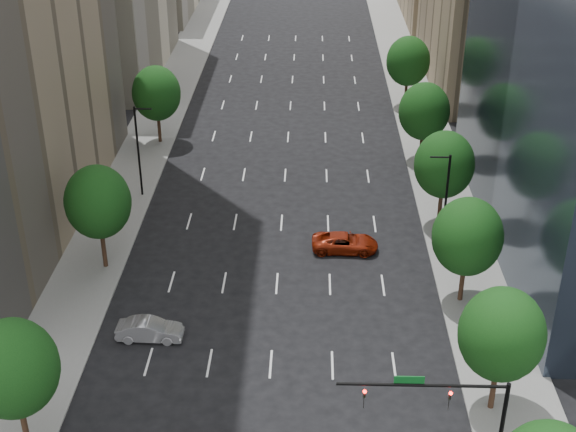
{
  "coord_description": "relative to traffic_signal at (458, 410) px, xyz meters",
  "views": [
    {
      "loc": [
        2.44,
        -2.94,
        34.4
      ],
      "look_at": [
        0.98,
        46.34,
        8.0
      ],
      "focal_mm": 49.95,
      "sensor_mm": 36.0,
      "label": 1
    }
  ],
  "objects": [
    {
      "name": "tree_left_2",
      "position": [
        -24.53,
        48.0,
        0.5
      ],
      "size": [
        5.2,
        5.2,
        8.68
      ],
      "color": "#382316",
      "rests_on": "ground"
    },
    {
      "name": "car_silver",
      "position": [
        -19.18,
        12.59,
        -4.4
      ],
      "size": [
        4.7,
        1.7,
        1.54
      ],
      "primitive_type": "imported",
      "rotation": [
        0.0,
        0.0,
        1.56
      ],
      "color": "gray",
      "rests_on": "ground"
    },
    {
      "name": "sidewalk_right",
      "position": [
        4.97,
        30.0,
        -5.1
      ],
      "size": [
        6.0,
        200.0,
        0.15
      ],
      "primitive_type": "cube",
      "color": "slate",
      "rests_on": "ground"
    },
    {
      "name": "car_red_far",
      "position": [
        -5.03,
        25.26,
        -4.4
      ],
      "size": [
        5.6,
        2.66,
        1.54
      ],
      "primitive_type": "imported",
      "rotation": [
        0.0,
        0.0,
        1.55
      ],
      "color": "maroon",
      "rests_on": "ground"
    },
    {
      "name": "tree_right_1",
      "position": [
        3.47,
        6.0,
        0.58
      ],
      "size": [
        5.2,
        5.2,
        8.75
      ],
      "color": "#382316",
      "rests_on": "ground"
    },
    {
      "name": "traffic_signal",
      "position": [
        0.0,
        0.0,
        0.0
      ],
      "size": [
        9.12,
        0.4,
        7.38
      ],
      "color": "black",
      "rests_on": "ground"
    },
    {
      "name": "streetlight_rn",
      "position": [
        2.91,
        25.0,
        -0.33
      ],
      "size": [
        1.7,
        0.2,
        9.0
      ],
      "color": "black",
      "rests_on": "ground"
    },
    {
      "name": "streetlight_ln",
      "position": [
        -23.96,
        35.0,
        -0.33
      ],
      "size": [
        1.7,
        0.2,
        9.0
      ],
      "color": "black",
      "rests_on": "ground"
    },
    {
      "name": "tree_left_1",
      "position": [
        -24.53,
        22.0,
        0.79
      ],
      "size": [
        5.2,
        5.2,
        8.97
      ],
      "color": "#382316",
      "rests_on": "ground"
    },
    {
      "name": "tree_right_3",
      "position": [
        3.47,
        30.0,
        0.72
      ],
      "size": [
        5.2,
        5.2,
        8.89
      ],
      "color": "#382316",
      "rests_on": "ground"
    },
    {
      "name": "tree_right_5",
      "position": [
        3.47,
        60.0,
        0.58
      ],
      "size": [
        5.2,
        5.2,
        8.75
      ],
      "color": "#382316",
      "rests_on": "ground"
    },
    {
      "name": "sidewalk_left",
      "position": [
        -26.03,
        30.0,
        -5.1
      ],
      "size": [
        6.0,
        200.0,
        0.15
      ],
      "primitive_type": "cube",
      "color": "slate",
      "rests_on": "ground"
    },
    {
      "name": "tree_left_0",
      "position": [
        -24.53,
        2.0,
        0.58
      ],
      "size": [
        5.2,
        5.2,
        8.75
      ],
      "color": "#382316",
      "rests_on": "ground"
    },
    {
      "name": "tree_right_2",
      "position": [
        3.47,
        18.0,
        0.43
      ],
      "size": [
        5.2,
        5.2,
        8.61
      ],
      "color": "#382316",
      "rests_on": "ground"
    },
    {
      "name": "tree_right_4",
      "position": [
        3.47,
        44.0,
        0.29
      ],
      "size": [
        5.2,
        5.2,
        8.46
      ],
      "color": "#382316",
      "rests_on": "ground"
    }
  ]
}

